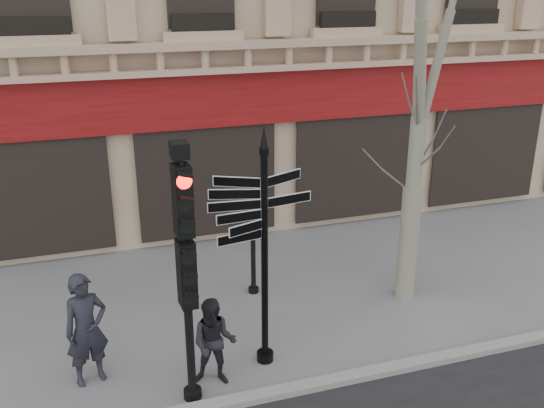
{
  "coord_description": "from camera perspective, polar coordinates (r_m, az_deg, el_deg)",
  "views": [
    {
      "loc": [
        -2.86,
        -8.96,
        6.26
      ],
      "look_at": [
        0.26,
        0.6,
        2.5
      ],
      "focal_mm": 40.0,
      "sensor_mm": 36.0,
      "label": 1
    }
  ],
  "objects": [
    {
      "name": "pedestrian_a",
      "position": [
        10.36,
        -17.07,
        -11.24
      ],
      "size": [
        0.81,
        0.65,
        1.93
      ],
      "primitive_type": "imported",
      "rotation": [
        0.0,
        0.0,
        0.29
      ],
      "color": "black",
      "rests_on": "ground"
    },
    {
      "name": "pedestrian_b",
      "position": [
        10.03,
        -5.47,
        -12.85
      ],
      "size": [
        0.89,
        0.8,
        1.52
      ],
      "primitive_type": "imported",
      "rotation": [
        0.0,
        0.0,
        -0.35
      ],
      "color": "black",
      "rests_on": "ground"
    },
    {
      "name": "traffic_signal_secondary",
      "position": [
        12.32,
        -1.82,
        -1.8
      ],
      "size": [
        0.39,
        0.28,
        2.27
      ],
      "rotation": [
        0.0,
        0.0,
        0.03
      ],
      "color": "black",
      "rests_on": "ground"
    },
    {
      "name": "fingerpost",
      "position": [
        9.59,
        -0.72,
        -0.51
      ],
      "size": [
        1.79,
        1.79,
        4.2
      ],
      "rotation": [
        0.0,
        0.0,
        -0.02
      ],
      "color": "black",
      "rests_on": "ground"
    },
    {
      "name": "ground",
      "position": [
        11.3,
        -0.3,
        -13.14
      ],
      "size": [
        80.0,
        80.0,
        0.0
      ],
      "primitive_type": "plane",
      "color": "#5B5B5F",
      "rests_on": "ground"
    },
    {
      "name": "kerb",
      "position": [
        10.19,
        2.21,
        -17.0
      ],
      "size": [
        80.0,
        0.25,
        0.12
      ],
      "primitive_type": "cube",
      "color": "gray",
      "rests_on": "ground"
    },
    {
      "name": "traffic_signal_main",
      "position": [
        8.82,
        -8.23,
        -3.93
      ],
      "size": [
        0.48,
        0.36,
        4.18
      ],
      "rotation": [
        0.0,
        0.0,
        0.06
      ],
      "color": "black",
      "rests_on": "ground"
    }
  ]
}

